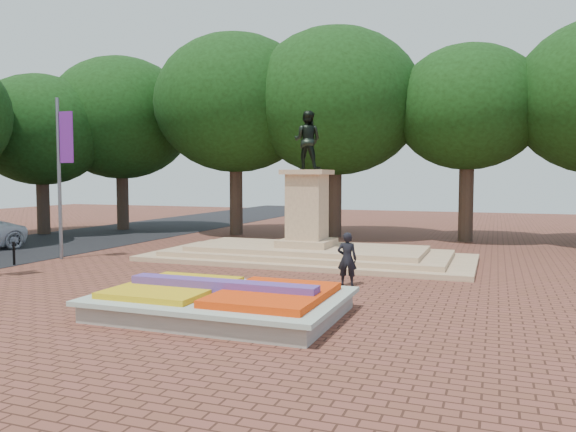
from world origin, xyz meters
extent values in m
plane|color=brown|center=(0.00, 0.00, 0.00)|extent=(90.00, 90.00, 0.00)
cube|color=gray|center=(1.00, -2.00, 0.23)|extent=(6.00, 4.00, 0.45)
cube|color=beige|center=(1.00, -2.00, 0.50)|extent=(6.30, 4.30, 0.12)
cube|color=#F8460D|center=(2.45, -2.00, 0.63)|extent=(2.60, 3.40, 0.22)
cube|color=gold|center=(-0.45, -2.00, 0.62)|extent=(2.60, 3.40, 0.18)
cube|color=#4E2D7D|center=(1.00, -2.00, 0.72)|extent=(5.20, 0.55, 0.38)
cube|color=tan|center=(0.00, 8.00, 0.10)|extent=(14.00, 6.00, 0.20)
cube|color=tan|center=(0.00, 8.00, 0.30)|extent=(12.00, 5.00, 0.20)
cube|color=tan|center=(0.00, 8.00, 0.50)|extent=(10.00, 4.00, 0.20)
cube|color=tan|center=(0.00, 8.00, 0.75)|extent=(2.20, 2.20, 0.30)
cube|color=tan|center=(0.00, 8.00, 2.30)|extent=(1.50, 1.50, 2.80)
cube|color=tan|center=(0.00, 8.00, 3.80)|extent=(1.90, 1.90, 0.20)
imported|color=black|center=(0.00, 8.00, 5.15)|extent=(1.22, 0.95, 2.50)
cylinder|color=#36261D|center=(-16.00, 18.00, 2.00)|extent=(0.80, 0.80, 4.00)
ellipsoid|color=black|center=(-16.00, 18.00, 6.69)|extent=(8.80, 8.80, 7.48)
cylinder|color=#36261D|center=(-8.00, 18.00, 2.00)|extent=(0.80, 0.80, 4.00)
ellipsoid|color=black|center=(-8.00, 18.00, 6.69)|extent=(8.80, 8.80, 7.48)
cylinder|color=#36261D|center=(-1.00, 18.00, 2.00)|extent=(0.80, 0.80, 4.00)
ellipsoid|color=black|center=(-1.00, 18.00, 6.69)|extent=(8.80, 8.80, 7.48)
cylinder|color=#36261D|center=(6.00, 18.00, 2.00)|extent=(0.80, 0.80, 4.00)
ellipsoid|color=black|center=(6.00, 18.00, 6.69)|extent=(8.80, 8.80, 7.48)
cylinder|color=#36261D|center=(-19.50, 13.00, 1.92)|extent=(0.80, 0.80, 3.84)
ellipsoid|color=black|center=(-19.50, 13.00, 6.41)|extent=(8.40, 8.40, 7.14)
cylinder|color=slate|center=(-10.20, 4.50, 3.50)|extent=(0.16, 0.16, 7.00)
cube|color=#692088|center=(-9.75, 4.50, 5.30)|extent=(0.70, 0.04, 2.20)
cylinder|color=black|center=(-10.70, 2.40, 0.45)|extent=(0.10, 0.10, 0.90)
sphere|color=black|center=(-10.70, 2.40, 0.92)|extent=(0.12, 0.12, 0.12)
cylinder|color=black|center=(-10.70, 5.00, 0.45)|extent=(0.10, 0.10, 0.90)
sphere|color=black|center=(-10.70, 5.00, 0.92)|extent=(0.12, 0.12, 0.12)
imported|color=black|center=(3.07, 3.00, 0.89)|extent=(0.70, 0.51, 1.78)
camera|label=1|loc=(7.65, -14.92, 3.60)|focal=35.00mm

